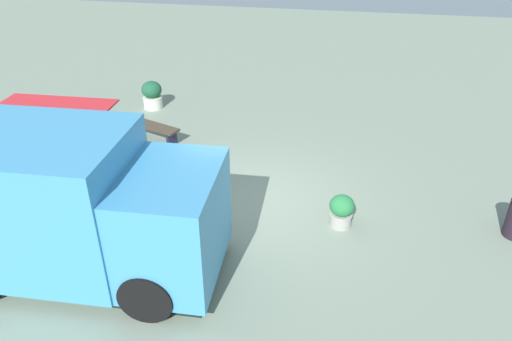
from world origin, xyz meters
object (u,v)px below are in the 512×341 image
Objects in this scene: food_truck at (67,209)px; plaza_bench at (154,129)px; planter_flowering_near at (152,95)px; planter_flowering_far at (341,210)px.

food_truck reaches higher than plaza_bench.
planter_flowering_near is 2.35m from plaza_bench.
planter_flowering_near is (1.46, -7.19, -0.79)m from food_truck.
plaza_bench is at bearing -29.63° from planter_flowering_far.
plaza_bench is at bearing 112.78° from planter_flowering_near.
food_truck is 5.13m from plaza_bench.
planter_flowering_far is at bearing -154.65° from food_truck.
plaza_bench is at bearing -83.79° from food_truck.
planter_flowering_near reaches higher than planter_flowering_far.
planter_flowering_far reaches higher than plaza_bench.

